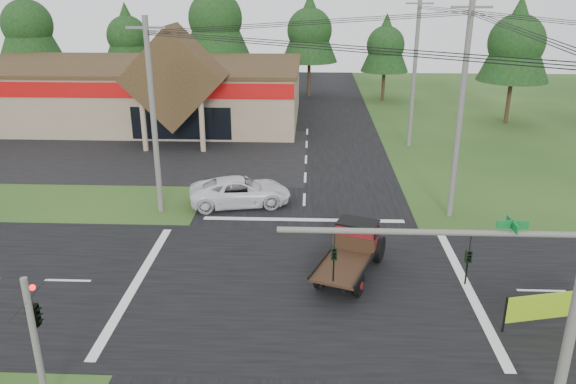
{
  "coord_description": "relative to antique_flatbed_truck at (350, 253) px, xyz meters",
  "views": [
    {
      "loc": [
        0.35,
        -20.77,
        12.02
      ],
      "look_at": [
        -0.77,
        5.43,
        2.2
      ],
      "focal_mm": 35.0,
      "sensor_mm": 36.0,
      "label": 1
    }
  ],
  "objects": [
    {
      "name": "antique_flatbed_truck",
      "position": [
        0.0,
        0.0,
        0.0
      ],
      "size": [
        3.66,
        5.56,
        2.17
      ],
      "primitive_type": null,
      "rotation": [
        0.0,
        0.0,
        -0.35
      ],
      "color": "#57110C",
      "rests_on": "ground"
    },
    {
      "name": "ground",
      "position": [
        -2.11,
        -1.05,
        -1.09
      ],
      "size": [
        120.0,
        120.0,
        0.0
      ],
      "primitive_type": "plane",
      "color": "#234217",
      "rests_on": "ground"
    },
    {
      "name": "tree_row_c",
      "position": [
        -12.11,
        39.95,
        7.63
      ],
      "size": [
        7.28,
        7.28,
        13.13
      ],
      "color": "#332316",
      "rests_on": "ground"
    },
    {
      "name": "tree_side_ne",
      "position": [
        15.89,
        28.95,
        6.29
      ],
      "size": [
        6.16,
        6.16,
        11.11
      ],
      "color": "#332316",
      "rests_on": "ground"
    },
    {
      "name": "white_pickup",
      "position": [
        -5.78,
        8.1,
        -0.29
      ],
      "size": [
        6.15,
        3.74,
        1.59
      ],
      "primitive_type": "imported",
      "rotation": [
        0.0,
        0.0,
        1.77
      ],
      "color": "white",
      "rests_on": "ground"
    },
    {
      "name": "tree_row_a",
      "position": [
        -32.11,
        38.95,
        6.96
      ],
      "size": [
        6.72,
        6.72,
        12.12
      ],
      "color": "#332316",
      "rests_on": "ground"
    },
    {
      "name": "utility_pole_n",
      "position": [
        5.89,
        20.95,
        4.65
      ],
      "size": [
        2.0,
        0.3,
        11.2
      ],
      "color": "#595651",
      "rests_on": "ground"
    },
    {
      "name": "roadside_banner",
      "position": [
        7.4,
        -3.56,
        -0.35
      ],
      "size": [
        4.23,
        1.12,
        1.47
      ],
      "primitive_type": null,
      "rotation": [
        0.0,
        0.0,
        0.23
      ],
      "color": "#82AB16",
      "rests_on": "ground"
    },
    {
      "name": "parking_apron",
      "position": [
        -16.11,
        17.95,
        -1.07
      ],
      "size": [
        28.0,
        14.0,
        0.02
      ],
      "primitive_type": "cube",
      "color": "black",
      "rests_on": "ground"
    },
    {
      "name": "road_ew",
      "position": [
        -2.11,
        -1.05,
        -1.07
      ],
      "size": [
        120.0,
        12.0,
        0.02
      ],
      "primitive_type": "cube",
      "color": "black",
      "rests_on": "ground"
    },
    {
      "name": "cvs_building",
      "position": [
        -17.82,
        28.52,
        1.69
      ],
      "size": [
        30.4,
        18.2,
        9.19
      ],
      "color": "gray",
      "rests_on": "ground"
    },
    {
      "name": "road_ns",
      "position": [
        -2.11,
        -1.05,
        -1.08
      ],
      "size": [
        12.0,
        120.0,
        0.02
      ],
      "primitive_type": "cube",
      "color": "black",
      "rests_on": "ground"
    },
    {
      "name": "traffic_signal_mast",
      "position": [
        3.71,
        -8.55,
        3.34
      ],
      "size": [
        8.12,
        0.24,
        7.0
      ],
      "color": "#595651",
      "rests_on": "ground"
    },
    {
      "name": "tree_row_d",
      "position": [
        -2.11,
        40.95,
        6.29
      ],
      "size": [
        6.16,
        6.16,
        11.11
      ],
      "color": "#332316",
      "rests_on": "ground"
    },
    {
      "name": "tree_row_b",
      "position": [
        -22.11,
        40.95,
        5.62
      ],
      "size": [
        5.6,
        5.6,
        10.1
      ],
      "color": "#332316",
      "rests_on": "ground"
    },
    {
      "name": "traffic_signal_corner",
      "position": [
        -9.61,
        -8.37,
        2.44
      ],
      "size": [
        0.53,
        2.48,
        4.4
      ],
      "color": "#595651",
      "rests_on": "ground"
    },
    {
      "name": "utility_pole_nw",
      "position": [
        -10.11,
        6.95,
        4.3
      ],
      "size": [
        2.0,
        0.3,
        10.5
      ],
      "color": "#595651",
      "rests_on": "ground"
    },
    {
      "name": "tree_row_e",
      "position": [
        5.89,
        38.95,
        4.95
      ],
      "size": [
        5.04,
        5.04,
        9.09
      ],
      "color": "#332316",
      "rests_on": "ground"
    },
    {
      "name": "utility_pole_ne",
      "position": [
        5.89,
        6.95,
        4.8
      ],
      "size": [
        2.0,
        0.3,
        11.5
      ],
      "color": "#595651",
      "rests_on": "ground"
    }
  ]
}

